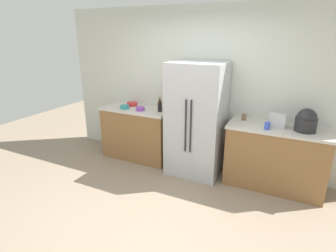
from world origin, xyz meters
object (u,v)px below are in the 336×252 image
at_px(refrigerator, 196,120).
at_px(bowl_c, 140,109).
at_px(rice_cooker, 306,121).
at_px(bottle_a, 160,107).
at_px(toaster, 277,121).
at_px(bottle_b, 160,105).
at_px(bowl_b, 132,104).
at_px(bowl_a, 125,107).
at_px(cup_b, 244,117).
at_px(cup_a, 267,126).

xyz_separation_m(refrigerator, bowl_c, (-1.01, -0.04, 0.07)).
relative_size(rice_cooker, bowl_c, 2.14).
bearing_deg(bottle_a, toaster, 1.18).
relative_size(bottle_b, bowl_b, 1.10).
distance_m(refrigerator, toaster, 1.18).
relative_size(refrigerator, rice_cooker, 5.69).
height_order(refrigerator, bowl_b, refrigerator).
bearing_deg(bowl_c, rice_cooker, 2.21).
bearing_deg(bowl_a, bottle_b, 22.09).
relative_size(toaster, bottle_a, 1.08).
bearing_deg(bowl_b, bottle_b, -0.30).
distance_m(bottle_a, bottle_b, 0.14).
distance_m(toaster, bottle_b, 1.92).
bearing_deg(refrigerator, rice_cooker, 2.12).
distance_m(bowl_a, bowl_c, 0.31).
relative_size(refrigerator, bowl_c, 12.20).
height_order(refrigerator, cup_b, refrigerator).
xyz_separation_m(rice_cooker, bowl_b, (-2.86, 0.12, -0.11)).
relative_size(rice_cooker, bottle_a, 1.52).
bearing_deg(cup_a, rice_cooker, 18.08).
xyz_separation_m(bottle_a, cup_b, (1.37, 0.14, -0.03)).
distance_m(cup_a, cup_b, 0.47).
xyz_separation_m(bowl_b, bowl_c, (0.31, -0.22, 0.00)).
bearing_deg(bowl_c, bottle_b, 39.16).
xyz_separation_m(bottle_a, bowl_c, (-0.33, -0.09, -0.05)).
bearing_deg(refrigerator, toaster, 4.11).
bearing_deg(cup_b, refrigerator, -164.64).
bearing_deg(bottle_b, bottle_a, -61.89).
xyz_separation_m(refrigerator, cup_a, (1.06, -0.10, 0.09)).
height_order(refrigerator, bottle_b, refrigerator).
xyz_separation_m(refrigerator, toaster, (1.17, 0.08, 0.13)).
xyz_separation_m(cup_b, bowl_a, (-2.02, -0.25, -0.02)).
height_order(cup_a, cup_b, cup_a).
relative_size(toaster, bowl_b, 1.17).
relative_size(rice_cooker, bowl_b, 1.65).
relative_size(refrigerator, cup_b, 17.77).
xyz_separation_m(toaster, bowl_b, (-2.50, 0.09, -0.06)).
relative_size(refrigerator, bottle_b, 8.55).
bearing_deg(refrigerator, bowl_b, 172.39).
bearing_deg(toaster, bowl_a, -176.70).
height_order(cup_b, bowl_c, cup_b).
bearing_deg(refrigerator, cup_b, 15.36).
relative_size(cup_b, bowl_a, 0.66).
distance_m(rice_cooker, bowl_a, 2.86).
bearing_deg(rice_cooker, toaster, 175.63).
bearing_deg(toaster, bowl_b, 177.88).
height_order(refrigerator, rice_cooker, refrigerator).
bearing_deg(toaster, bottle_a, -178.82).
relative_size(refrigerator, bowl_a, 11.72).
distance_m(toaster, cup_b, 0.49).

